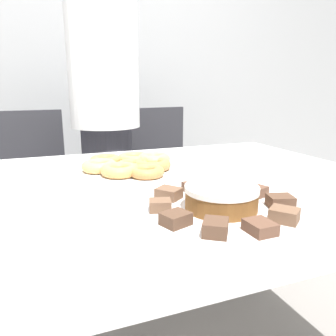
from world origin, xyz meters
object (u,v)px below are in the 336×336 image
Objects in this scene: person_standing at (105,115)px; frosted_cake at (221,197)px; office_chair_left at (33,201)px; plate_donuts at (133,171)px; plate_cake at (221,211)px; napkin at (33,201)px; office_chair_right at (168,186)px.

person_standing is 1.13m from frosted_cake.
office_chair_left is 0.89m from plate_donuts.
office_chair_left is at bearing 110.30° from plate_cake.
person_standing reaches higher than frosted_cake.
frosted_cake is at bearing -29.86° from napkin.
person_standing reaches higher than office_chair_right.
office_chair_left is at bearing 169.75° from person_standing.
office_chair_left and office_chair_right have the same top height.
frosted_cake is at bearing -78.48° from plate_donuts.
person_standing is 1.85× the size of office_chair_left.
office_chair_left is (-0.39, 0.07, -0.45)m from person_standing.
plate_cake reaches higher than napkin.
person_standing is 4.25× the size of plate_cake.
office_chair_right is (0.77, -0.00, 0.00)m from office_chair_left.
frosted_cake is (0.05, -1.12, -0.10)m from person_standing.
office_chair_left is 1.31m from plate_cake.
person_standing is 0.60m from office_chair_left.
office_chair_left is 5.37× the size of frosted_cake.
office_chair_right reaches higher than napkin.
office_chair_right is 5.52× the size of napkin.
office_chair_right reaches higher than frosted_cake.
napkin is at bearing 150.14° from frosted_cake.
napkin is at bearing -91.12° from office_chair_left.
office_chair_right is at bearing 52.76° from napkin.
frosted_cake is (0.44, -1.20, 0.35)m from office_chair_left.
office_chair_right is at bearing 74.51° from frosted_cake.
person_standing is at bearing 92.47° from plate_cake.
plate_donuts is at bearing 33.61° from napkin.
plate_cake is 1.01× the size of plate_donuts.
office_chair_left is at bearing 92.41° from napkin.
napkin is (-0.35, -0.89, -0.14)m from person_standing.
office_chair_left reaches higher than plate_donuts.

